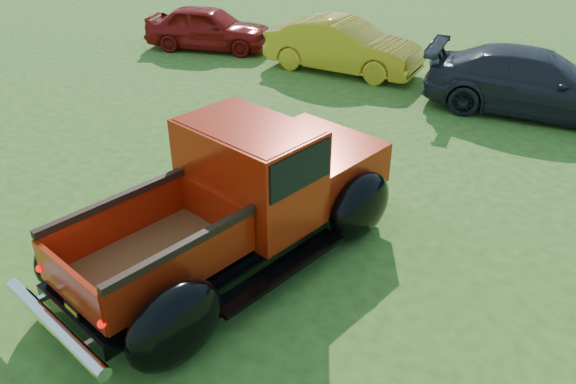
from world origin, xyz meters
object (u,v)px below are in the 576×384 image
object	(u,v)px
pickup_truck	(250,193)
show_car_yellow	(343,46)
show_car_red	(208,27)
show_car_grey	(535,83)

from	to	relation	value
pickup_truck	show_car_yellow	xyz separation A→B (m)	(-1.56, 8.93, -0.26)
show_car_red	show_car_yellow	size ratio (longest dim) A/B	0.90
show_car_red	show_car_grey	size ratio (longest dim) A/B	0.78
show_car_grey	pickup_truck	bearing A→B (deg)	154.62
pickup_truck	show_car_grey	world-z (taller)	pickup_truck
pickup_truck	show_car_grey	size ratio (longest dim) A/B	1.17
show_car_red	show_car_grey	world-z (taller)	show_car_grey
show_car_yellow	show_car_grey	bearing A→B (deg)	-97.49
show_car_red	show_car_grey	xyz separation A→B (m)	(10.00, -1.60, 0.06)
pickup_truck	show_car_red	size ratio (longest dim) A/B	1.49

